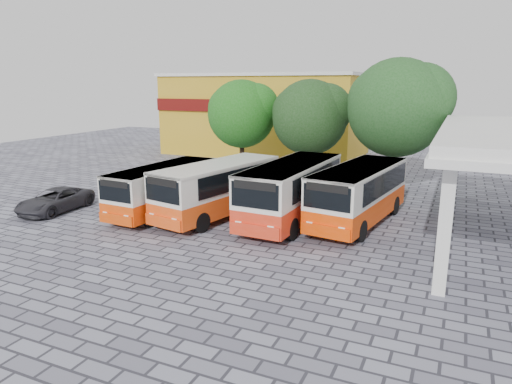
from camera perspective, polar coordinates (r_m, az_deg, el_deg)
The scene contains 10 objects.
ground at distance 21.70m, azimuth 0.96°, elevation -6.19°, with size 90.00×90.00×0.00m, color slate.
shophouse_block at distance 48.76m, azimuth 1.20°, elevation 9.72°, with size 20.40×10.40×8.30m.
bus_far_left at distance 26.48m, azimuth -11.51°, elevation 0.71°, with size 2.72×7.71×2.74m.
bus_centre_left at distance 25.32m, azimuth -4.73°, elevation 0.73°, with size 4.09×8.75×3.02m.
bus_centre_right at distance 24.39m, azimuth 4.50°, elevation 0.48°, with size 3.07×8.93×3.18m.
bus_far_right at distance 24.58m, azimuth 12.78°, elevation 0.13°, with size 3.77×8.81×3.07m.
tree_left at distance 37.13m, azimuth -1.69°, elevation 10.00°, with size 5.71×5.43×7.62m.
tree_middle at distance 34.58m, azimuth 6.86°, elevation 9.54°, with size 5.88×5.60×7.63m.
tree_right at distance 31.61m, azimuth 17.44°, elevation 10.38°, with size 6.74×6.42×8.95m.
parked_car at distance 29.01m, azimuth -23.82°, elevation -0.95°, with size 2.19×4.75×1.32m, color #2E2D34.
Camera 1 is at (8.07, -18.79, 7.26)m, focal length 32.00 mm.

